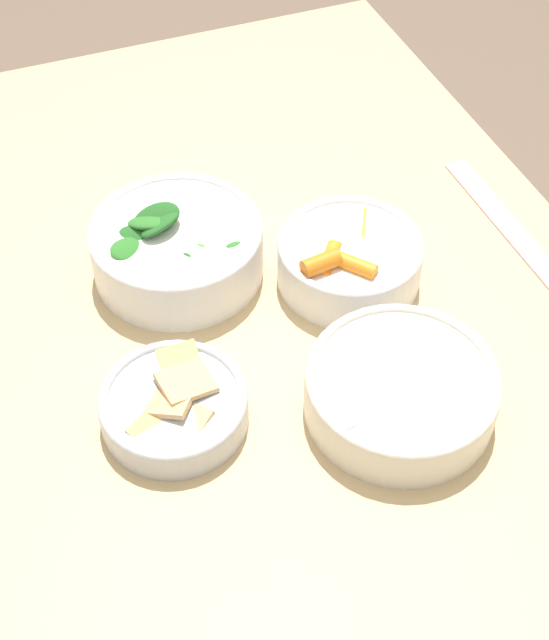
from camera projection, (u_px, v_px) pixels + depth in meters
ground_plane at (268, 589)px, 1.53m from camera, size 10.00×10.00×0.00m
dining_table at (265, 368)px, 1.08m from camera, size 1.11×0.77×0.73m
bowl_carrots at (349, 259)px, 0.98m from camera, size 0.16×0.16×0.07m
bowl_greens at (177, 247)px, 0.99m from camera, size 0.19×0.19×0.09m
bowl_beans_hotdog at (401, 392)px, 0.87m from camera, size 0.19×0.19×0.05m
bowl_cookies at (174, 405)px, 0.86m from camera, size 0.15×0.15×0.05m
ruler at (510, 228)px, 1.06m from camera, size 0.27×0.03×0.00m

